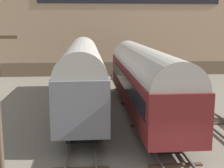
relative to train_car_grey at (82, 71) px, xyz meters
The scene contains 3 objects.
train_car_grey is the anchor object (origin of this frame).
train_car_maroon 4.89m from the train_car_grey, 23.54° to the right, with size 2.99×18.52×5.06m.
warehouse_building 23.54m from the train_car_grey, 74.92° to the left, with size 33.17×11.31×17.93m.
Camera 1 is at (-4.14, -10.55, 6.64)m, focal length 50.00 mm.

